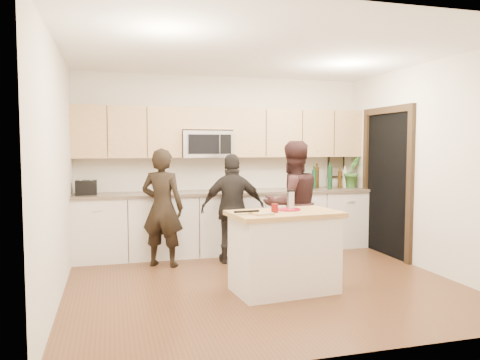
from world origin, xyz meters
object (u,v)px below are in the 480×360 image
object	(u,v)px
toaster	(86,188)
woman_center	(292,205)
woman_left	(162,208)
woman_right	(233,208)
island	(284,251)

from	to	relation	value
toaster	woman_center	size ratio (longest dim) A/B	0.17
woman_left	woman_center	world-z (taller)	woman_center
toaster	woman_center	distance (m)	2.88
woman_left	toaster	bearing A→B (deg)	-1.62
woman_center	woman_right	size ratio (longest dim) A/B	1.12
island	woman_right	world-z (taller)	woman_right
woman_center	island	bearing A→B (deg)	56.82
woman_left	island	bearing A→B (deg)	156.35
toaster	woman_left	world-z (taller)	woman_left
woman_right	toaster	bearing A→B (deg)	-11.24
island	woman_center	size ratio (longest dim) A/B	0.75
island	woman_left	world-z (taller)	woman_left
toaster	woman_center	xyz separation A→B (m)	(2.65, -1.09, -0.20)
woman_left	woman_center	size ratio (longest dim) A/B	0.94
toaster	woman_left	distance (m)	1.17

